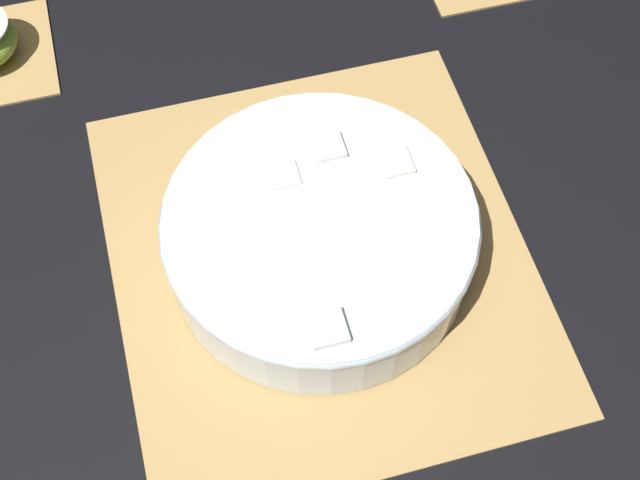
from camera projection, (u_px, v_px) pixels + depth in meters
ground_plane at (320, 258)px, 0.87m from camera, size 6.00×6.00×0.00m
bamboo_mat_center at (320, 256)px, 0.87m from camera, size 0.45×0.40×0.01m
fruit_salad_bowl at (320, 233)px, 0.83m from camera, size 0.29×0.29×0.08m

